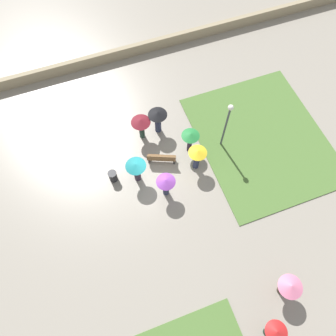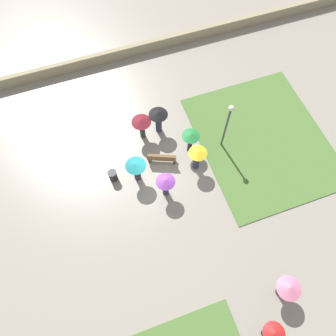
% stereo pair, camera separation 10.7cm
% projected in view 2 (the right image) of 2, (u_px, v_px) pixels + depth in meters
% --- Properties ---
extents(ground_plane, '(90.00, 90.00, 0.00)m').
position_uv_depth(ground_plane, '(157.00, 179.00, 19.58)').
color(ground_plane, gray).
extents(lawn_patch_near, '(7.70, 9.33, 0.06)m').
position_uv_depth(lawn_patch_near, '(263.00, 140.00, 20.77)').
color(lawn_patch_near, '#4C7033').
rests_on(lawn_patch_near, ground_plane).
extents(parapet_wall, '(45.00, 0.35, 0.87)m').
position_uv_depth(parapet_wall, '(112.00, 56.00, 23.47)').
color(parapet_wall, gray).
rests_on(parapet_wall, ground_plane).
extents(park_bench, '(1.76, 1.07, 0.90)m').
position_uv_depth(park_bench, '(162.00, 158.00, 19.67)').
color(park_bench, brown).
rests_on(park_bench, ground_plane).
extents(lamp_post, '(0.32, 0.32, 3.92)m').
position_uv_depth(lamp_post, '(228.00, 121.00, 18.36)').
color(lamp_post, '#474C51').
rests_on(lamp_post, ground_plane).
extents(trash_bin, '(0.52, 0.52, 0.80)m').
position_uv_depth(trash_bin, '(113.00, 176.00, 19.23)').
color(trash_bin, '#232326').
rests_on(trash_bin, ground_plane).
extents(crowd_person_black, '(1.17, 1.17, 1.90)m').
position_uv_depth(crowd_person_black, '(158.00, 118.00, 19.93)').
color(crowd_person_black, '#282D47').
rests_on(crowd_person_black, ground_plane).
extents(crowd_person_maroon, '(1.19, 1.19, 1.80)m').
position_uv_depth(crowd_person_maroon, '(142.00, 123.00, 19.69)').
color(crowd_person_maroon, '#1E3328').
rests_on(crowd_person_maroon, ground_plane).
extents(crowd_person_yellow, '(1.07, 1.07, 1.90)m').
position_uv_depth(crowd_person_yellow, '(197.00, 156.00, 18.73)').
color(crowd_person_yellow, '#282D47').
rests_on(crowd_person_yellow, ground_plane).
extents(crowd_person_purple, '(1.08, 1.08, 1.80)m').
position_uv_depth(crowd_person_purple, '(166.00, 183.00, 18.01)').
color(crowd_person_purple, '#282D47').
rests_on(crowd_person_purple, ground_plane).
extents(crowd_person_green, '(1.07, 1.07, 1.84)m').
position_uv_depth(crowd_person_green, '(191.00, 138.00, 19.22)').
color(crowd_person_green, '#2D2333').
rests_on(crowd_person_green, ground_plane).
extents(crowd_person_teal, '(1.18, 1.18, 1.85)m').
position_uv_depth(crowd_person_teal, '(136.00, 168.00, 18.43)').
color(crowd_person_teal, '#2D2333').
rests_on(crowd_person_teal, ground_plane).
extents(lone_walker_far_path, '(1.19, 1.19, 1.80)m').
position_uv_depth(lone_walker_far_path, '(287.00, 289.00, 15.52)').
color(lone_walker_far_path, '#47382D').
rests_on(lone_walker_far_path, ground_plane).
extents(lone_walker_mid_plaza, '(1.02, 1.02, 1.82)m').
position_uv_depth(lone_walker_mid_plaza, '(272.00, 333.00, 14.74)').
color(lone_walker_mid_plaza, '#1E3328').
rests_on(lone_walker_mid_plaza, ground_plane).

